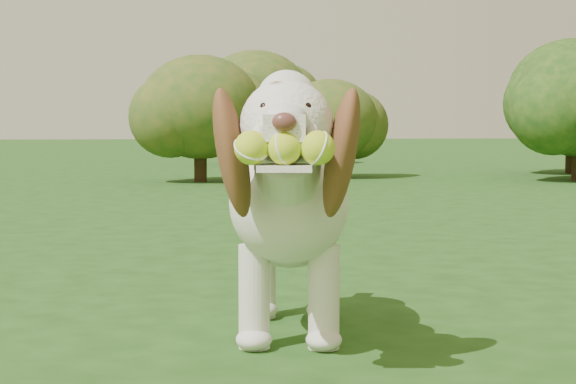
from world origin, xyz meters
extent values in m
plane|color=#1C4112|center=(0.00, 0.00, 0.00)|extent=(80.00, 80.00, 0.00)
ellipsoid|color=silver|center=(-0.46, -0.43, 0.41)|extent=(0.48, 0.76, 0.38)
ellipsoid|color=silver|center=(-0.51, -0.70, 0.45)|extent=(0.42, 0.42, 0.37)
ellipsoid|color=silver|center=(-0.42, -0.19, 0.40)|extent=(0.38, 0.38, 0.33)
cylinder|color=silver|center=(-0.53, -0.84, 0.55)|extent=(0.24, 0.32, 0.29)
sphere|color=silver|center=(-0.55, -0.97, 0.69)|extent=(0.30, 0.30, 0.26)
sphere|color=silver|center=(-0.55, -0.95, 0.76)|extent=(0.19, 0.19, 0.17)
cube|color=silver|center=(-0.58, -1.12, 0.68)|extent=(0.13, 0.17, 0.07)
ellipsoid|color=#592D28|center=(-0.59, -1.20, 0.70)|extent=(0.07, 0.05, 0.05)
cube|color=silver|center=(-0.58, -1.13, 0.58)|extent=(0.16, 0.18, 0.02)
ellipsoid|color=brown|center=(-0.70, -0.94, 0.61)|extent=(0.18, 0.24, 0.40)
ellipsoid|color=brown|center=(-0.40, -0.99, 0.61)|extent=(0.17, 0.26, 0.40)
cylinder|color=silver|center=(-0.40, -0.04, 0.44)|extent=(0.09, 0.19, 0.14)
cylinder|color=silver|center=(-0.61, -0.66, 0.16)|extent=(0.11, 0.11, 0.32)
cylinder|color=silver|center=(-0.40, -0.69, 0.16)|extent=(0.11, 0.11, 0.32)
cylinder|color=silver|center=(-0.53, -0.19, 0.16)|extent=(0.11, 0.11, 0.32)
cylinder|color=silver|center=(-0.32, -0.23, 0.16)|extent=(0.11, 0.11, 0.32)
sphere|color=#C1F12B|center=(-0.67, -1.16, 0.63)|extent=(0.10, 0.10, 0.09)
sphere|color=#C1F12B|center=(-0.58, -1.18, 0.63)|extent=(0.10, 0.10, 0.09)
sphere|color=#C1F12B|center=(-0.50, -1.19, 0.63)|extent=(0.10, 0.10, 0.09)
cylinder|color=#382314|center=(0.81, 12.63, 0.31)|extent=(0.19, 0.19, 0.62)
ellipsoid|color=#163D12|center=(0.81, 12.63, 1.14)|extent=(1.87, 1.87, 1.59)
cylinder|color=#382314|center=(-0.35, 7.93, 0.24)|extent=(0.15, 0.15, 0.49)
ellipsoid|color=#163D12|center=(-0.35, 7.93, 0.89)|extent=(1.46, 1.46, 1.24)
cylinder|color=#382314|center=(4.88, 9.11, 0.30)|extent=(0.19, 0.19, 0.60)
ellipsoid|color=#163D12|center=(4.88, 9.11, 1.11)|extent=(1.81, 1.81, 1.54)
cylinder|color=#382314|center=(1.34, 8.55, 0.20)|extent=(0.13, 0.13, 0.41)
ellipsoid|color=#163D12|center=(1.34, 8.55, 0.75)|extent=(1.22, 1.22, 1.04)
camera|label=1|loc=(-0.92, -3.59, 0.70)|focal=60.00mm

